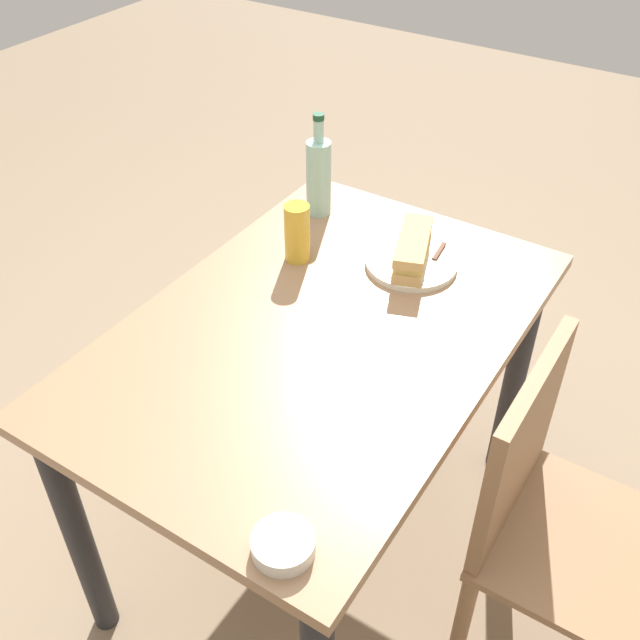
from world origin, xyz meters
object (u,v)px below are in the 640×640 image
chair_far (554,520)px  knife_near (434,260)px  plate_near (411,263)px  water_bottle (319,176)px  baguette_sandwich_near (413,249)px  beer_glass (297,233)px  dining_table (320,369)px  olive_bowl (283,545)px

chair_far → knife_near: chair_far is taller
plate_near → water_bottle: bearing=-105.8°
baguette_sandwich_near → knife_near: baguette_sandwich_near is taller
plate_near → beer_glass: 0.29m
dining_table → water_bottle: size_ratio=4.11×
dining_table → water_bottle: bearing=-147.0°
knife_near → olive_bowl: olive_bowl is taller
knife_near → olive_bowl: size_ratio=1.74×
chair_far → beer_glass: size_ratio=5.87×
water_bottle → olive_bowl: water_bottle is taller
dining_table → plate_near: size_ratio=5.14×
baguette_sandwich_near → beer_glass: size_ratio=1.53×
beer_glass → olive_bowl: bearing=32.3°
baguette_sandwich_near → olive_bowl: bearing=13.1°
chair_far → water_bottle: 1.00m
knife_near → water_bottle: bearing=-99.8°
water_bottle → knife_near: bearing=80.2°
water_bottle → olive_bowl: bearing=29.6°
water_bottle → plate_near: bearing=74.2°
knife_near → baguette_sandwich_near: bearing=-58.4°
beer_glass → olive_bowl: size_ratio=1.42×
baguette_sandwich_near → dining_table: bearing=-11.0°
chair_far → olive_bowl: size_ratio=8.36×
dining_table → knife_near: 0.39m
baguette_sandwich_near → knife_near: bearing=121.6°
baguette_sandwich_near → olive_bowl: size_ratio=2.17×
beer_glass → olive_bowl: beer_glass is taller
chair_far → olive_bowl: (0.50, -0.33, 0.28)m
chair_far → water_bottle: water_bottle is taller
knife_near → beer_glass: 0.34m
chair_far → baguette_sandwich_near: 0.68m
beer_glass → olive_bowl: (0.69, 0.44, -0.06)m
baguette_sandwich_near → water_bottle: 0.34m
dining_table → beer_glass: size_ratio=7.74×
dining_table → water_bottle: (-0.41, -0.26, 0.23)m
chair_far → beer_glass: bearing=-104.2°
dining_table → beer_glass: bearing=-135.7°
plate_near → water_bottle: size_ratio=0.80×
chair_far → knife_near: bearing=-126.1°
baguette_sandwich_near → beer_glass: bearing=-64.2°
dining_table → plate_near: bearing=169.0°
dining_table → olive_bowl: 0.58m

